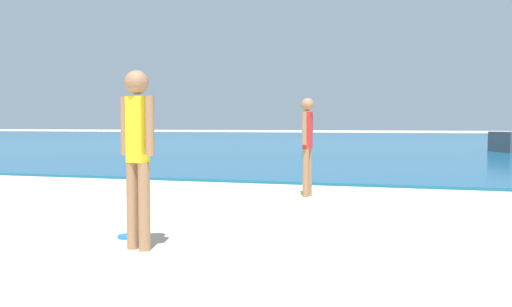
% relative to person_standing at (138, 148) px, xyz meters
% --- Properties ---
extents(water, '(160.00, 60.00, 0.06)m').
position_rel_person_standing_xyz_m(water, '(0.65, 35.55, -0.94)').
color(water, '#14567F').
rests_on(water, ground).
extents(person_standing, '(0.38, 0.23, 1.70)m').
position_rel_person_standing_xyz_m(person_standing, '(0.00, 0.00, 0.00)').
color(person_standing, '#936B4C').
rests_on(person_standing, ground).
extents(frisbee, '(0.24, 0.24, 0.03)m').
position_rel_person_standing_xyz_m(frisbee, '(-0.35, 0.44, -0.95)').
color(frisbee, blue).
rests_on(frisbee, ground).
extents(person_distant, '(0.22, 0.37, 1.63)m').
position_rel_person_standing_xyz_m(person_distant, '(0.93, 4.01, -0.04)').
color(person_distant, '#936B4C').
rests_on(person_distant, ground).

